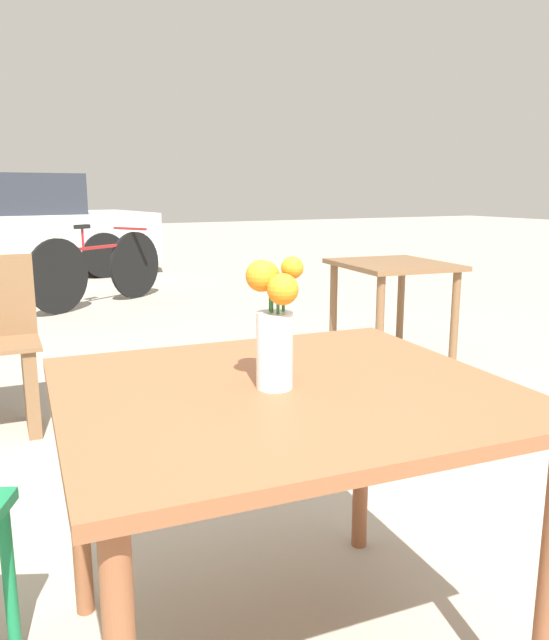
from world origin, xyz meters
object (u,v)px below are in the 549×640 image
(bicycle, at_px, (99,269))
(flower_vase, at_px, (274,325))
(table_back, at_px, (392,283))
(table_front, at_px, (284,422))

(bicycle, bearing_deg, flower_vase, -97.25)
(flower_vase, relative_size, bicycle, 0.19)
(flower_vase, bearing_deg, table_back, 46.79)
(table_back, xyz_separation_m, bicycle, (-1.19, 3.23, -0.21))
(table_back, bearing_deg, flower_vase, -133.21)
(table_front, xyz_separation_m, flower_vase, (-0.03, -0.01, 0.23))
(flower_vase, relative_size, table_back, 0.37)
(table_front, distance_m, bicycle, 5.24)
(table_back, bearing_deg, table_front, -132.82)
(flower_vase, height_order, table_back, flower_vase)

